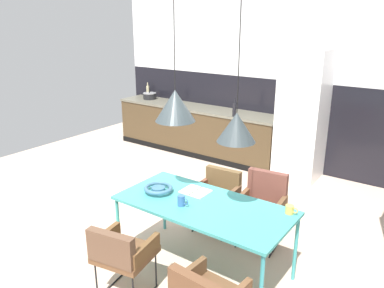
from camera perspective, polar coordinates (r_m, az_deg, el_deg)
name	(u,v)px	position (r m, az deg, el deg)	size (l,w,h in m)	color
ground_plane	(157,235)	(4.71, -5.31, -13.36)	(8.24, 8.24, 0.00)	#C7AB95
back_wall_splashback_dark	(270,121)	(6.86, 11.61, 3.36)	(6.34, 0.12, 1.49)	black
back_wall_panel_upper	(276,33)	(6.65, 12.46, 15.90)	(6.34, 0.12, 1.49)	silver
kitchen_counter	(196,130)	(7.28, 0.60, 2.14)	(3.37, 0.63, 0.90)	#443420
refrigerator_column	(302,115)	(6.23, 16.12, 4.13)	(0.68, 0.60, 2.05)	silver
dining_table	(204,208)	(3.79, 1.73, -9.53)	(1.73, 0.83, 0.74)	teal
armchair_far_side	(263,200)	(4.41, 10.61, -8.24)	(0.53, 0.52, 0.82)	brown
armchair_by_stool	(121,251)	(3.57, -10.64, -15.42)	(0.56, 0.55, 0.75)	brown
armchair_head_of_table	(218,192)	(4.65, 3.94, -7.14)	(0.51, 0.50, 0.73)	brown
fruit_bowl	(158,189)	(4.00, -5.07, -6.64)	(0.30, 0.30, 0.07)	#33607F
open_book	(196,191)	(4.01, 0.53, -7.09)	(0.28, 0.24, 0.02)	white
mug_short_terracotta	(290,210)	(3.69, 14.43, -9.46)	(0.12, 0.08, 0.08)	gold
mug_dark_espresso	(182,201)	(3.71, -1.57, -8.47)	(0.12, 0.07, 0.11)	#335B93
cooking_pot	(150,96)	(7.92, -6.35, 7.16)	(0.27, 0.27, 0.15)	black
bottle_spice_small	(234,109)	(6.46, 6.36, 5.22)	(0.07, 0.07, 0.31)	black
bottle_oil_tall	(175,97)	(7.55, -2.60, 7.07)	(0.06, 0.06, 0.27)	black
bottle_vinegar_dark	(148,91)	(8.16, -6.62, 7.88)	(0.06, 0.06, 0.30)	tan
pendant_lamp_over_table_near	(175,105)	(3.66, -2.53, 5.78)	(0.39, 0.39, 1.42)	black
pendant_lamp_over_table_far	(236,127)	(3.28, 6.66, 2.53)	(0.34, 0.34, 1.49)	black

